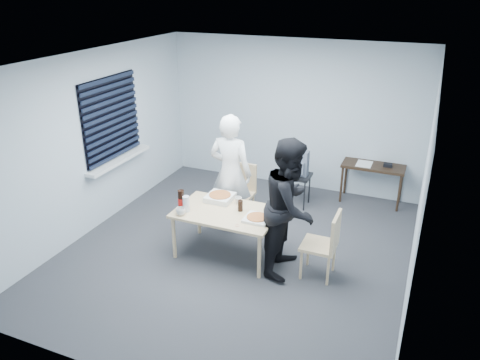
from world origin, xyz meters
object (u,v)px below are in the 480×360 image
at_px(person_white, 231,173).
at_px(mug_a, 181,212).
at_px(person_black, 290,207).
at_px(soda_bottle, 181,201).
at_px(side_table, 373,169).
at_px(backpack, 299,164).
at_px(mug_b, 238,200).
at_px(chair_far, 241,188).
at_px(dining_table, 226,215).
at_px(stool, 298,181).
at_px(chair_right, 326,241).

height_order(person_white, mug_a, person_white).
height_order(person_white, person_black, same).
bearing_deg(soda_bottle, person_black, 7.55).
height_order(side_table, backpack, backpack).
relative_size(person_black, backpack, 4.31).
bearing_deg(mug_b, mug_a, -132.93).
xyz_separation_m(chair_far, mug_b, (0.27, -0.76, 0.18)).
xyz_separation_m(chair_far, person_white, (-0.03, -0.34, 0.37)).
distance_m(dining_table, side_table, 2.88).
xyz_separation_m(stool, mug_a, (-0.97, -2.15, 0.26)).
relative_size(person_white, backpack, 4.31).
distance_m(stool, soda_bottle, 2.29).
distance_m(person_black, mug_b, 0.88).
bearing_deg(person_white, soda_bottle, 70.13).
bearing_deg(mug_a, backpack, 65.50).
xyz_separation_m(stool, soda_bottle, (-1.04, -2.01, 0.35)).
bearing_deg(side_table, soda_bottle, -129.47).
height_order(person_white, side_table, person_white).
height_order(person_black, stool, person_black).
bearing_deg(mug_b, person_white, 125.26).
relative_size(chair_far, backpack, 2.17).
xyz_separation_m(person_white, mug_b, (0.30, -0.42, -0.19)).
relative_size(dining_table, mug_b, 13.35).
bearing_deg(dining_table, backpack, 75.50).
distance_m(chair_far, chair_right, 1.90).
distance_m(stool, mug_b, 1.62).
bearing_deg(chair_far, stool, 48.78).
bearing_deg(mug_b, soda_bottle, -143.14).
height_order(person_black, mug_a, person_black).
bearing_deg(stool, chair_far, -131.22).
height_order(person_white, soda_bottle, person_white).
relative_size(chair_far, person_white, 0.50).
distance_m(stool, mug_a, 2.37).
bearing_deg(person_white, person_black, 147.85).
height_order(chair_far, stool, chair_far).
bearing_deg(backpack, soda_bottle, -121.88).
distance_m(person_black, stool, 1.92).
height_order(stool, mug_a, mug_a).
bearing_deg(backpack, dining_table, -109.00).
relative_size(chair_far, stool, 1.64).
bearing_deg(soda_bottle, chair_right, 5.13).
bearing_deg(chair_right, backpack, 115.82).
height_order(person_black, side_table, person_black).
xyz_separation_m(side_table, mug_a, (-2.08, -2.73, 0.11)).
relative_size(person_black, side_table, 1.76).
bearing_deg(person_black, person_white, 57.85).
bearing_deg(stool, mug_b, -104.98).
bearing_deg(backpack, person_black, -82.04).
relative_size(person_black, mug_b, 17.70).
bearing_deg(person_white, chair_right, 155.81).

